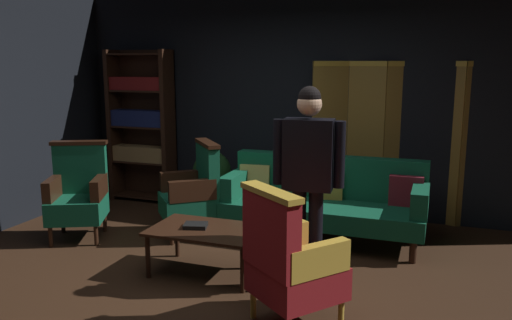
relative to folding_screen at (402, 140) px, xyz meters
name	(u,v)px	position (x,y,z in m)	size (l,w,h in m)	color
ground_plane	(225,284)	(-1.26, -2.41, -0.99)	(10.00, 10.00, 0.00)	#331E11
back_wall	(300,102)	(-1.26, 0.04, 0.41)	(7.20, 0.10, 2.80)	black
folding_screen	(402,140)	(0.00, 0.00, 0.00)	(2.08, 0.52, 1.90)	olive
bookshelf	(142,124)	(-3.41, -0.22, 0.08)	(0.90, 0.32, 2.05)	black
velvet_couch	(325,198)	(-0.71, -0.96, -0.53)	(2.12, 0.78, 0.88)	black
coffee_table	(207,234)	(-1.51, -2.24, -0.61)	(1.00, 0.64, 0.42)	black
armchair_gilt_accent	(289,261)	(-0.55, -2.89, -0.50)	(0.81, 0.81, 1.04)	gold
armchair_wing_left	(78,193)	(-3.24, -1.81, -0.50)	(0.77, 0.77, 1.04)	black
armchair_wing_right	(194,192)	(-2.09, -1.33, -0.50)	(0.81, 0.81, 1.04)	black
standing_figure	(308,170)	(-0.59, -2.23, 0.04)	(0.59, 0.25, 1.70)	black
potted_plant	(212,177)	(-2.27, -0.45, -0.53)	(0.50, 0.50, 0.79)	brown
book_black_cloth	(196,226)	(-1.62, -2.24, -0.55)	(0.20, 0.17, 0.04)	black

